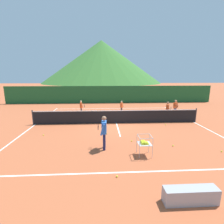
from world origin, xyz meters
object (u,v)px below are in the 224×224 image
student_0 (81,106)px  student_3 (175,106)px  tennis_ball_6 (222,151)px  tennis_ball_2 (107,133)px  tennis_ball_3 (173,146)px  ball_cart (144,143)px  instructor (104,129)px  tennis_ball_4 (117,176)px  student_1 (122,106)px  tennis_ball_5 (166,125)px  courtside_bench (190,195)px  tennis_ball_7 (132,141)px  tennis_ball_8 (43,135)px  tennis_ball_0 (103,127)px  student_2 (168,108)px  tennis_net (116,117)px

student_0 → student_3: 8.28m
student_3 → tennis_ball_6: student_3 is taller
tennis_ball_2 → tennis_ball_3: bearing=-31.2°
ball_cart → tennis_ball_6: 3.72m
tennis_ball_6 → student_0: bearing=133.2°
instructor → ball_cart: 1.95m
tennis_ball_4 → tennis_ball_6: same height
student_1 → tennis_ball_5: student_1 is taller
student_3 → courtside_bench: 10.96m
student_1 → student_3: 4.71m
tennis_ball_3 → tennis_ball_7: 2.09m
tennis_ball_8 → courtside_bench: bearing=-43.6°
tennis_ball_0 → tennis_ball_5: bearing=3.0°
instructor → tennis_ball_7: bearing=28.3°
tennis_ball_0 → tennis_ball_3: size_ratio=1.00×
tennis_ball_8 → courtside_bench: size_ratio=0.05×
student_1 → instructor: bearing=-102.8°
student_0 → tennis_ball_4: 9.83m
student_3 → courtside_bench: student_3 is taller
student_3 → ball_cart: (-4.57, -7.35, -0.21)m
tennis_ball_4 → tennis_ball_6: bearing=18.5°
tennis_ball_5 → instructor: bearing=-140.5°
tennis_ball_0 → tennis_ball_3: same height
tennis_ball_0 → courtside_bench: (2.42, -7.03, 0.20)m
student_0 → courtside_bench: size_ratio=0.85×
instructor → tennis_ball_5: size_ratio=23.85×
instructor → tennis_ball_5: (4.40, 3.62, -0.94)m
instructor → tennis_ball_3: size_ratio=23.85×
student_0 → student_1: (3.60, 0.08, -0.04)m
student_1 → tennis_ball_7: student_1 is taller
tennis_ball_0 → tennis_ball_8: bearing=-157.7°
student_2 → ball_cart: 7.23m
tennis_ball_3 → student_0: bearing=127.2°
instructor → tennis_ball_6: instructor is taller
instructor → student_3: bearing=46.1°
student_0 → student_2: (7.16, -1.62, 0.06)m
tennis_net → tennis_ball_0: size_ratio=176.90×
student_2 → tennis_ball_2: student_2 is taller
ball_cart → tennis_ball_5: size_ratio=13.22×
student_1 → student_3: bearing=-8.4°
tennis_ball_0 → courtside_bench: size_ratio=0.05×
student_3 → tennis_ball_7: student_3 is taller
tennis_ball_3 → tennis_ball_7: (-1.96, 0.72, 0.00)m
student_1 → tennis_ball_3: size_ratio=17.68×
student_3 → tennis_ball_8: bearing=-155.0°
student_2 → tennis_ball_5: 2.24m
instructor → tennis_ball_5: bearing=39.5°
ball_cart → tennis_ball_7: 1.70m
ball_cart → tennis_ball_2: ball_cart is taller
student_3 → tennis_ball_6: bearing=-97.1°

